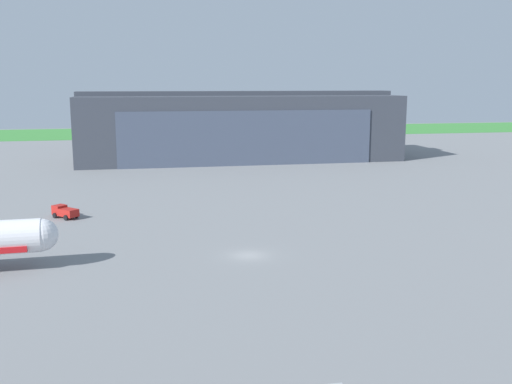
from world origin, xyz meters
TOP-DOWN VIEW (x-y plane):
  - ground_plane at (0.00, 0.00)m, footprint 440.00×440.00m
  - grass_field_strip at (0.00, 187.53)m, footprint 440.00×56.00m
  - maintenance_hangar at (14.78, 93.58)m, footprint 86.90×28.46m
  - stair_truck at (-24.81, 26.11)m, footprint 4.51×4.59m

SIDE VIEW (x-z plane):
  - ground_plane at x=0.00m, z-range 0.00..0.00m
  - grass_field_strip at x=0.00m, z-range 0.00..0.08m
  - stair_truck at x=-24.81m, z-range 0.07..2.01m
  - maintenance_hangar at x=14.78m, z-range -0.46..18.38m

